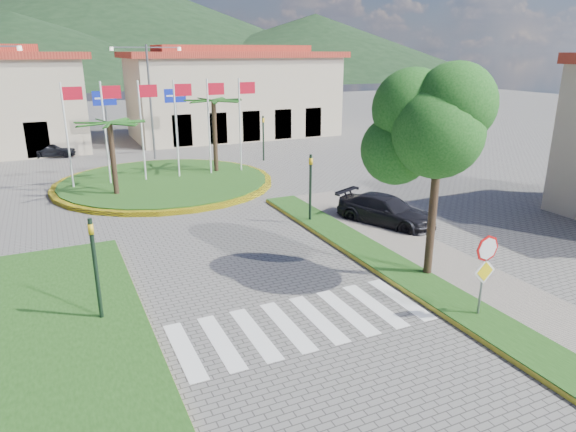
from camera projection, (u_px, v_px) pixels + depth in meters
name	position (u px, v px, depth m)	size (l,w,h in m)	color
ground	(378.00, 405.00, 11.51)	(160.00, 160.00, 0.00)	slate
sidewalk_right	(505.00, 309.00, 15.63)	(4.00, 28.00, 0.15)	gray
verge_right	(475.00, 317.00, 15.14)	(1.60, 28.00, 0.18)	#1B4112
median_left	(54.00, 338.00, 14.03)	(5.00, 14.00, 0.18)	#1B4112
crosswalk	(299.00, 323.00, 14.95)	(8.00, 3.00, 0.01)	silver
roundabout_island	(165.00, 182.00, 30.41)	(12.70, 12.70, 6.00)	yellow
stop_sign	(485.00, 263.00, 14.63)	(0.80, 0.11, 2.65)	slate
deciduous_tree	(440.00, 129.00, 16.45)	(3.60, 3.60, 6.80)	black
traffic_light_left	(95.00, 261.00, 14.41)	(0.15, 0.18, 3.20)	black
traffic_light_right	(310.00, 182.00, 23.07)	(0.15, 0.18, 3.20)	black
traffic_light_far	(263.00, 134.00, 36.55)	(0.18, 0.15, 3.20)	black
direction_sign_west	(106.00, 111.00, 36.30)	(1.60, 0.14, 5.20)	slate
direction_sign_east	(176.00, 108.00, 38.32)	(1.60, 0.14, 5.20)	slate
street_lamp_centre	(150.00, 96.00, 36.38)	(4.80, 0.16, 8.00)	slate
building_right	(233.00, 93.00, 47.09)	(19.08, 9.54, 8.05)	beige
hill_far_mid	(110.00, 24.00, 150.83)	(180.00, 180.00, 30.00)	black
hill_far_east	(315.00, 46.00, 153.35)	(120.00, 120.00, 18.00)	black
hill_near_back	(16.00, 49.00, 117.03)	(110.00, 110.00, 16.00)	black
car_dark_a	(52.00, 149.00, 38.23)	(1.38, 3.43, 1.17)	black
car_dark_b	(215.00, 133.00, 45.24)	(1.43, 4.09, 1.35)	black
car_side_right	(386.00, 211.00, 23.22)	(1.89, 4.65, 1.35)	black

